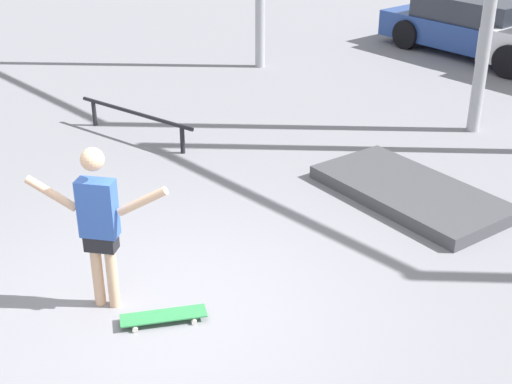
# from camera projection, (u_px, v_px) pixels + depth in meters

# --- Properties ---
(ground_plane) EXTENTS (36.00, 36.00, 0.00)m
(ground_plane) POSITION_uv_depth(u_px,v_px,m) (160.00, 311.00, 7.05)
(ground_plane) COLOR gray
(skateboarder) EXTENTS (1.17, 0.90, 1.69)m
(skateboarder) POSITION_uv_depth(u_px,v_px,m) (99.00, 220.00, 6.73)
(skateboarder) COLOR #DBAD89
(skateboarder) RESTS_ON ground_plane
(skateboard) EXTENTS (0.60, 0.82, 0.08)m
(skateboard) POSITION_uv_depth(u_px,v_px,m) (164.00, 316.00, 6.86)
(skateboard) COLOR #338C4C
(skateboard) RESTS_ON ground_plane
(manual_pad) EXTENTS (2.67, 1.58, 0.17)m
(manual_pad) POSITION_uv_depth(u_px,v_px,m) (411.00, 192.00, 9.27)
(manual_pad) COLOR #47474C
(manual_pad) RESTS_ON ground_plane
(grind_rail) EXTENTS (2.34, 0.48, 0.45)m
(grind_rail) POSITION_uv_depth(u_px,v_px,m) (136.00, 117.00, 11.04)
(grind_rail) COLOR black
(grind_rail) RESTS_ON ground_plane
(parked_car_blue) EXTENTS (4.42, 2.15, 1.24)m
(parked_car_blue) POSITION_uv_depth(u_px,v_px,m) (480.00, 26.00, 15.49)
(parked_car_blue) COLOR #284793
(parked_car_blue) RESTS_ON ground_plane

